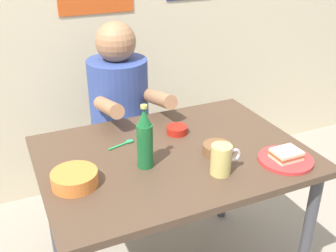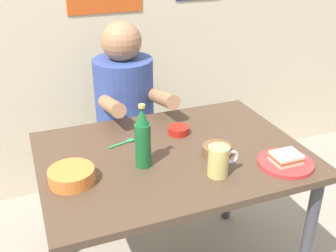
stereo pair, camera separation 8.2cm
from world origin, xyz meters
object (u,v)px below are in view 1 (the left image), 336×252
(sandwich, at_px, (286,154))
(condiment_bowl_brown, at_px, (217,148))
(stool, at_px, (123,162))
(dining_table, at_px, (173,171))
(beer_mug, at_px, (222,159))
(beer_bottle, at_px, (145,139))
(plate_orange, at_px, (286,160))
(person_seated, at_px, (119,97))

(sandwich, xyz_separation_m, condiment_bowl_brown, (-0.22, 0.17, -0.01))
(stool, bearing_deg, dining_table, -87.13)
(beer_mug, bearing_deg, beer_bottle, 145.69)
(stool, bearing_deg, sandwich, -64.82)
(stool, height_order, plate_orange, plate_orange)
(beer_mug, relative_size, condiment_bowl_brown, 1.05)
(beer_mug, bearing_deg, person_seated, 98.90)
(sandwich, bearing_deg, plate_orange, 0.00)
(stool, distance_m, plate_orange, 1.05)
(plate_orange, distance_m, condiment_bowl_brown, 0.28)
(beer_mug, bearing_deg, sandwich, -6.51)
(person_seated, height_order, plate_orange, person_seated)
(beer_bottle, relative_size, condiment_bowl_brown, 2.18)
(dining_table, height_order, person_seated, person_seated)
(stool, bearing_deg, beer_mug, -81.21)
(plate_orange, height_order, beer_bottle, beer_bottle)
(beer_mug, bearing_deg, dining_table, 114.35)
(stool, xyz_separation_m, plate_orange, (0.42, -0.88, 0.40))
(dining_table, distance_m, stool, 0.70)
(beer_bottle, bearing_deg, dining_table, 20.50)
(stool, distance_m, beer_mug, 0.97)
(sandwich, bearing_deg, stool, 115.18)
(person_seated, height_order, beer_bottle, person_seated)
(stool, bearing_deg, plate_orange, -64.82)
(dining_table, xyz_separation_m, person_seated, (-0.03, 0.62, 0.12))
(person_seated, distance_m, plate_orange, 0.97)
(sandwich, bearing_deg, beer_bottle, 159.34)
(person_seated, distance_m, condiment_bowl_brown, 0.73)
(dining_table, relative_size, condiment_bowl_brown, 9.17)
(stool, height_order, beer_mug, beer_mug)
(stool, distance_m, sandwich, 1.06)
(person_seated, height_order, condiment_bowl_brown, person_seated)
(stool, distance_m, beer_bottle, 0.86)
(plate_orange, bearing_deg, beer_bottle, 159.34)
(plate_orange, xyz_separation_m, sandwich, (-0.00, 0.00, 0.02))
(plate_orange, xyz_separation_m, beer_bottle, (-0.53, 0.20, 0.11))
(person_seated, bearing_deg, condiment_bowl_brown, -74.48)
(condiment_bowl_brown, bearing_deg, beer_bottle, 174.37)
(stool, relative_size, beer_bottle, 1.72)
(dining_table, xyz_separation_m, stool, (-0.03, 0.63, -0.30))
(plate_orange, relative_size, sandwich, 2.00)
(plate_orange, relative_size, condiment_bowl_brown, 1.83)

